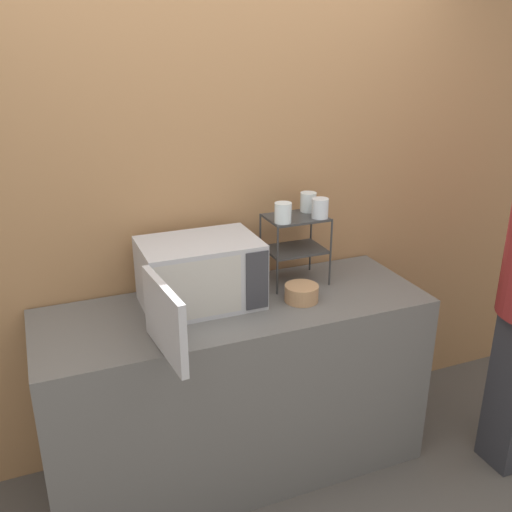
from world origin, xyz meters
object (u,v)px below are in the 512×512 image
at_px(glass_back_right, 308,202).
at_px(bowl, 302,293).
at_px(microwave, 198,275).
at_px(glass_front_right, 320,208).
at_px(dish_rack, 295,235).
at_px(glass_front_left, 283,213).

distance_m(glass_back_right, bowl, 0.48).
bearing_deg(bowl, glass_back_right, 59.24).
xyz_separation_m(glass_back_right, bowl, (-0.16, -0.27, -0.36)).
height_order(glass_back_right, bowl, glass_back_right).
relative_size(microwave, glass_front_right, 8.11).
height_order(dish_rack, glass_back_right, glass_back_right).
xyz_separation_m(glass_back_right, glass_front_right, (0.00, -0.12, 0.00)).
distance_m(microwave, glass_back_right, 0.68).
bearing_deg(glass_front_right, bowl, -136.97).
relative_size(glass_front_left, glass_back_right, 1.00).
bearing_deg(microwave, dish_rack, 9.73).
bearing_deg(glass_front_right, glass_front_left, -179.76).
height_order(glass_front_left, bowl, glass_front_left).
height_order(dish_rack, glass_front_left, glass_front_left).
relative_size(dish_rack, bowl, 2.16).
xyz_separation_m(glass_front_left, glass_front_right, (0.20, 0.00, 0.00)).
distance_m(glass_front_right, bowl, 0.42).
height_order(microwave, bowl, microwave).
relative_size(glass_back_right, glass_front_right, 1.00).
height_order(glass_back_right, glass_front_right, same).
distance_m(microwave, bowl, 0.49).
bearing_deg(dish_rack, glass_back_right, 30.78).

